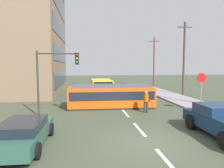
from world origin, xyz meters
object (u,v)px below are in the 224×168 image
pedestrian_crossing (146,100)px  parked_sedan_near (23,133)px  utility_pole_far (154,61)px  stop_sign (201,84)px  pickup_truck_parked (224,121)px  traffic_light_mast (55,70)px  city_bus (101,85)px  streetcar_tram (111,96)px  utility_pole_mid (184,58)px

pedestrian_crossing → parked_sedan_near: (-7.29, -5.79, -0.32)m
parked_sedan_near → utility_pole_far: bearing=60.1°
stop_sign → utility_pole_far: utility_pole_far is taller
pickup_truck_parked → traffic_light_mast: bearing=147.6°
pedestrian_crossing → traffic_light_mast: size_ratio=0.36×
pickup_truck_parked → stop_sign: stop_sign is taller
pedestrian_crossing → city_bus: bearing=101.8°
streetcar_tram → parked_sedan_near: size_ratio=1.58×
streetcar_tram → utility_pole_mid: size_ratio=0.83×
streetcar_tram → city_bus: (-0.10, 9.54, 0.00)m
pedestrian_crossing → traffic_light_mast: (-6.66, -0.10, 2.32)m
pedestrian_crossing → utility_pole_mid: utility_pole_mid is taller
city_bus → traffic_light_mast: (-4.18, -12.00, 2.25)m
parked_sedan_near → utility_pole_mid: size_ratio=0.52×
utility_pole_mid → utility_pole_far: size_ratio=1.05×
pedestrian_crossing → traffic_light_mast: bearing=-179.1°
pickup_truck_parked → parked_sedan_near: bearing=-179.9°
streetcar_tram → utility_pole_far: (9.59, 17.05, 3.35)m
streetcar_tram → utility_pole_far: 19.85m
traffic_light_mast → utility_pole_mid: 16.45m
pedestrian_crossing → utility_pole_far: utility_pole_far is taller
streetcar_tram → pickup_truck_parked: 9.38m
streetcar_tram → traffic_light_mast: 5.42m
pickup_truck_parked → pedestrian_crossing: bearing=111.5°
pedestrian_crossing → parked_sedan_near: bearing=-141.6°
streetcar_tram → utility_pole_mid: 12.00m
utility_pole_mid → pedestrian_crossing: bearing=-130.1°
city_bus → utility_pole_mid: (9.71, -3.30, 3.54)m
streetcar_tram → pickup_truck_parked: size_ratio=1.44×
stop_sign → traffic_light_mast: bearing=179.4°
traffic_light_mast → stop_sign: bearing=-0.6°
parked_sedan_near → stop_sign: 12.96m
streetcar_tram → utility_pole_far: size_ratio=0.86×
pedestrian_crossing → pickup_truck_parked: (2.28, -5.78, -0.15)m
utility_pole_mid → traffic_light_mast: bearing=-148.0°
utility_pole_mid → utility_pole_far: 10.81m
pedestrian_crossing → pickup_truck_parked: pedestrian_crossing is taller
parked_sedan_near → traffic_light_mast: traffic_light_mast is taller
streetcar_tram → pickup_truck_parked: streetcar_tram is taller
parked_sedan_near → pedestrian_crossing: bearing=38.4°
city_bus → stop_sign: 13.93m
streetcar_tram → parked_sedan_near: bearing=-121.1°
utility_pole_mid → utility_pole_far: bearing=90.1°
pedestrian_crossing → utility_pole_mid: 11.80m
streetcar_tram → utility_pole_mid: utility_pole_mid is taller
city_bus → utility_pole_mid: size_ratio=0.65×
city_bus → utility_pole_far: (9.69, 7.51, 3.35)m
traffic_light_mast → utility_pole_far: utility_pole_far is taller
pickup_truck_parked → stop_sign: size_ratio=1.75×
parked_sedan_near → stop_sign: bearing=25.7°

